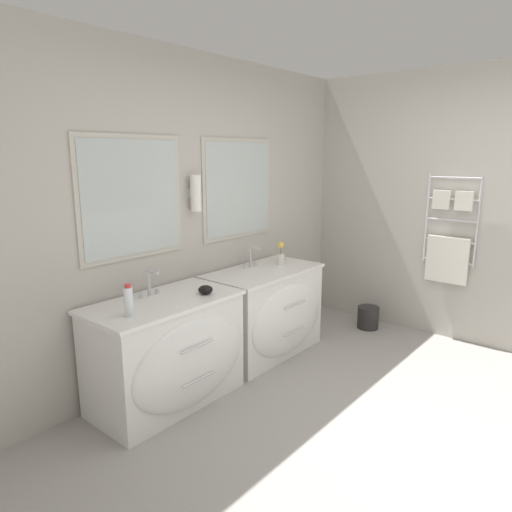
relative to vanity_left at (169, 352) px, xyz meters
The scene contains 11 objects.
ground_plane 1.85m from the vanity_left, 69.82° to the right, with size 16.00×16.00×0.00m, color #9E9993.
wall_back 1.17m from the vanity_left, 31.32° to the left, with size 5.53×0.17×2.60m.
wall_right 2.87m from the vanity_left, 16.64° to the right, with size 0.13×4.07×2.60m.
vanity_left is the anchor object (origin of this frame).
vanity_right 1.13m from the vanity_left, ahead, with size 1.11×0.66×0.78m.
faucet_left 0.52m from the vanity_left, 90.00° to the left, with size 0.17×0.12×0.20m.
faucet_right 1.25m from the vanity_left, ahead, with size 0.17×0.12×0.20m.
toiletry_bottle 0.60m from the vanity_left, behind, with size 0.06×0.06×0.21m.
amenity_bowl 0.52m from the vanity_left, 16.85° to the right, with size 0.11×0.11×0.07m.
flower_vase 1.48m from the vanity_left, ahead, with size 0.07×0.07×0.22m.
waste_bin 2.36m from the vanity_left, 10.80° to the right, with size 0.22×0.22×0.23m.
Camera 1 is at (-2.57, -0.76, 1.80)m, focal length 32.00 mm.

